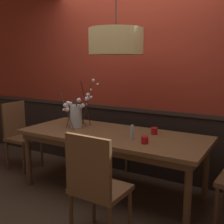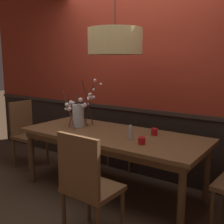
{
  "view_description": "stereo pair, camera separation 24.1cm",
  "coord_description": "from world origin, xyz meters",
  "px_view_note": "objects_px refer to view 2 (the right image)",
  "views": [
    {
      "loc": [
        1.6,
        -2.69,
        1.55
      ],
      "look_at": [
        0.0,
        0.0,
        0.98
      ],
      "focal_mm": 44.3,
      "sensor_mm": 36.0,
      "label": 1
    },
    {
      "loc": [
        1.8,
        -2.56,
        1.55
      ],
      "look_at": [
        0.0,
        0.0,
        0.98
      ],
      "focal_mm": 44.3,
      "sensor_mm": 36.0,
      "label": 2
    }
  ],
  "objects_px": {
    "candle_holder_nearer_center": "(142,141)",
    "candle_holder_nearer_edge": "(154,132)",
    "condiment_bottle": "(130,133)",
    "chair_near_side_right": "(87,182)",
    "dining_table": "(112,139)",
    "pendant_lamp": "(115,42)",
    "chair_far_side_left": "(128,131)",
    "chair_head_west_end": "(26,130)",
    "vase_with_blossoms": "(79,114)"
  },
  "relations": [
    {
      "from": "dining_table",
      "to": "chair_head_west_end",
      "type": "relative_size",
      "value": 2.25
    },
    {
      "from": "chair_head_west_end",
      "to": "candle_holder_nearer_edge",
      "type": "xyz_separation_m",
      "value": [
        2.01,
        0.21,
        0.23
      ]
    },
    {
      "from": "vase_with_blossoms",
      "to": "pendant_lamp",
      "type": "relative_size",
      "value": 0.49
    },
    {
      "from": "dining_table",
      "to": "candle_holder_nearer_center",
      "type": "bearing_deg",
      "value": -20.75
    },
    {
      "from": "pendant_lamp",
      "to": "dining_table",
      "type": "bearing_deg",
      "value": 139.23
    },
    {
      "from": "vase_with_blossoms",
      "to": "condiment_bottle",
      "type": "relative_size",
      "value": 3.86
    },
    {
      "from": "chair_far_side_left",
      "to": "chair_head_west_end",
      "type": "bearing_deg",
      "value": -144.69
    },
    {
      "from": "chair_far_side_left",
      "to": "pendant_lamp",
      "type": "bearing_deg",
      "value": -66.19
    },
    {
      "from": "chair_far_side_left",
      "to": "condiment_bottle",
      "type": "distance_m",
      "value": 1.21
    },
    {
      "from": "condiment_bottle",
      "to": "chair_head_west_end",
      "type": "bearing_deg",
      "value": 176.8
    },
    {
      "from": "chair_near_side_right",
      "to": "vase_with_blossoms",
      "type": "xyz_separation_m",
      "value": [
        -0.91,
        0.92,
        0.35
      ]
    },
    {
      "from": "chair_near_side_right",
      "to": "condiment_bottle",
      "type": "height_order",
      "value": "chair_near_side_right"
    },
    {
      "from": "candle_holder_nearer_edge",
      "to": "pendant_lamp",
      "type": "relative_size",
      "value": 0.06
    },
    {
      "from": "chair_near_side_right",
      "to": "candle_holder_nearer_edge",
      "type": "distance_m",
      "value": 1.12
    },
    {
      "from": "vase_with_blossoms",
      "to": "candle_holder_nearer_edge",
      "type": "distance_m",
      "value": 1.01
    },
    {
      "from": "candle_holder_nearer_center",
      "to": "pendant_lamp",
      "type": "distance_m",
      "value": 1.07
    },
    {
      "from": "chair_head_west_end",
      "to": "candle_holder_nearer_edge",
      "type": "bearing_deg",
      "value": 6.09
    },
    {
      "from": "vase_with_blossoms",
      "to": "candle_holder_nearer_center",
      "type": "bearing_deg",
      "value": -12.02
    },
    {
      "from": "dining_table",
      "to": "chair_far_side_left",
      "type": "height_order",
      "value": "chair_far_side_left"
    },
    {
      "from": "candle_holder_nearer_edge",
      "to": "chair_far_side_left",
      "type": "bearing_deg",
      "value": 138.97
    },
    {
      "from": "chair_far_side_left",
      "to": "condiment_bottle",
      "type": "height_order",
      "value": "chair_far_side_left"
    },
    {
      "from": "chair_far_side_left",
      "to": "candle_holder_nearer_center",
      "type": "height_order",
      "value": "chair_far_side_left"
    },
    {
      "from": "vase_with_blossoms",
      "to": "candle_holder_nearer_edge",
      "type": "bearing_deg",
      "value": 9.74
    },
    {
      "from": "chair_head_west_end",
      "to": "candle_holder_nearer_center",
      "type": "bearing_deg",
      "value": -4.93
    },
    {
      "from": "candle_holder_nearer_edge",
      "to": "pendant_lamp",
      "type": "height_order",
      "value": "pendant_lamp"
    },
    {
      "from": "chair_near_side_right",
      "to": "dining_table",
      "type": "bearing_deg",
      "value": 112.4
    },
    {
      "from": "candle_holder_nearer_edge",
      "to": "candle_holder_nearer_center",
      "type": "bearing_deg",
      "value": -81.82
    },
    {
      "from": "dining_table",
      "to": "pendant_lamp",
      "type": "relative_size",
      "value": 1.76
    },
    {
      "from": "chair_head_west_end",
      "to": "condiment_bottle",
      "type": "xyz_separation_m",
      "value": [
        1.88,
        -0.11,
        0.27
      ]
    },
    {
      "from": "chair_head_west_end",
      "to": "pendant_lamp",
      "type": "bearing_deg",
      "value": -2.58
    },
    {
      "from": "chair_head_west_end",
      "to": "chair_near_side_right",
      "type": "height_order",
      "value": "chair_near_side_right"
    },
    {
      "from": "vase_with_blossoms",
      "to": "dining_table",
      "type": "bearing_deg",
      "value": -3.44
    },
    {
      "from": "candle_holder_nearer_center",
      "to": "candle_holder_nearer_edge",
      "type": "xyz_separation_m",
      "value": [
        -0.06,
        0.39,
        0.0
      ]
    },
    {
      "from": "chair_near_side_right",
      "to": "vase_with_blossoms",
      "type": "distance_m",
      "value": 1.34
    },
    {
      "from": "chair_near_side_right",
      "to": "vase_with_blossoms",
      "type": "height_order",
      "value": "vase_with_blossoms"
    },
    {
      "from": "chair_far_side_left",
      "to": "condiment_bottle",
      "type": "relative_size",
      "value": 5.75
    },
    {
      "from": "dining_table",
      "to": "chair_near_side_right",
      "type": "relative_size",
      "value": 2.25
    },
    {
      "from": "pendant_lamp",
      "to": "candle_holder_nearer_center",
      "type": "bearing_deg",
      "value": -14.41
    },
    {
      "from": "chair_far_side_left",
      "to": "pendant_lamp",
      "type": "height_order",
      "value": "pendant_lamp"
    },
    {
      "from": "candle_holder_nearer_center",
      "to": "candle_holder_nearer_edge",
      "type": "bearing_deg",
      "value": 98.18
    },
    {
      "from": "chair_far_side_left",
      "to": "pendant_lamp",
      "type": "distance_m",
      "value": 1.61
    },
    {
      "from": "candle_holder_nearer_center",
      "to": "dining_table",
      "type": "bearing_deg",
      "value": 159.25
    },
    {
      "from": "candle_holder_nearer_center",
      "to": "pendant_lamp",
      "type": "bearing_deg",
      "value": 165.59
    },
    {
      "from": "dining_table",
      "to": "chair_near_side_right",
      "type": "height_order",
      "value": "chair_near_side_right"
    },
    {
      "from": "chair_near_side_right",
      "to": "pendant_lamp",
      "type": "xyz_separation_m",
      "value": [
        -0.27,
        0.8,
        1.21
      ]
    },
    {
      "from": "chair_near_side_right",
      "to": "pendant_lamp",
      "type": "bearing_deg",
      "value": 108.32
    },
    {
      "from": "chair_head_west_end",
      "to": "pendant_lamp",
      "type": "xyz_separation_m",
      "value": [
        1.66,
        -0.08,
        1.22
      ]
    },
    {
      "from": "candle_holder_nearer_center",
      "to": "condiment_bottle",
      "type": "height_order",
      "value": "condiment_bottle"
    },
    {
      "from": "chair_near_side_right",
      "to": "candle_holder_nearer_edge",
      "type": "relative_size",
      "value": 12.33
    },
    {
      "from": "vase_with_blossoms",
      "to": "candle_holder_nearer_center",
      "type": "height_order",
      "value": "vase_with_blossoms"
    }
  ]
}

